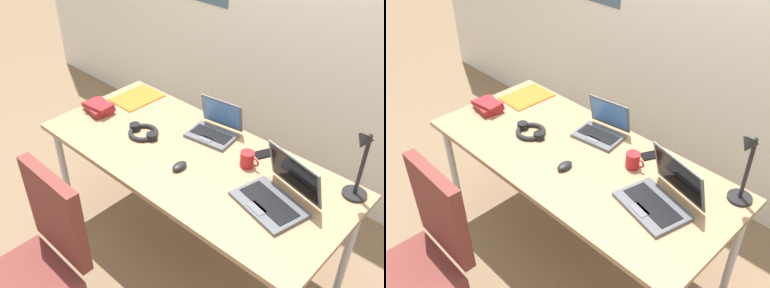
# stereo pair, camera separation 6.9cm
# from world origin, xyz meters

# --- Properties ---
(ground_plane) EXTENTS (12.00, 12.00, 0.00)m
(ground_plane) POSITION_xyz_m (0.00, 0.00, 0.00)
(ground_plane) COLOR #7A6047
(wall_back) EXTENTS (6.00, 0.13, 2.60)m
(wall_back) POSITION_xyz_m (-0.00, 1.10, 1.30)
(wall_back) COLOR silver
(wall_back) RESTS_ON ground_plane
(desk) EXTENTS (1.80, 0.80, 0.74)m
(desk) POSITION_xyz_m (0.00, 0.00, 0.68)
(desk) COLOR #9E7A56
(desk) RESTS_ON ground_plane
(desk_lamp) EXTENTS (0.12, 0.18, 0.40)m
(desk_lamp) POSITION_xyz_m (0.80, 0.28, 0.94)
(desk_lamp) COLOR black
(desk_lamp) RESTS_ON desk
(laptop_front_left) EXTENTS (0.40, 0.37, 0.24)m
(laptop_front_left) POSITION_xyz_m (0.55, 0.00, 0.79)
(laptop_front_left) COLOR #515459
(laptop_front_left) RESTS_ON desk
(laptop_near_lamp) EXTENTS (0.30, 0.26, 0.20)m
(laptop_near_lamp) POSITION_xyz_m (-0.05, 0.24, 0.78)
(laptop_near_lamp) COLOR #515459
(laptop_near_lamp) RESTS_ON desk
(computer_mouse) EXTENTS (0.06, 0.10, 0.03)m
(computer_mouse) POSITION_xyz_m (0.03, -0.13, 0.76)
(computer_mouse) COLOR black
(computer_mouse) RESTS_ON desk
(cell_phone) EXTENTS (0.12, 0.15, 0.01)m
(cell_phone) POSITION_xyz_m (0.29, 0.29, 0.74)
(cell_phone) COLOR black
(cell_phone) RESTS_ON desk
(headphones) EXTENTS (0.21, 0.18, 0.04)m
(headphones) POSITION_xyz_m (-0.35, -0.04, 0.76)
(headphones) COLOR black
(headphones) RESTS_ON desk
(book_stack) EXTENTS (0.21, 0.17, 0.07)m
(book_stack) POSITION_xyz_m (-0.75, -0.06, 0.77)
(book_stack) COLOR maroon
(book_stack) RESTS_ON desk
(paper_folder_far_corner) EXTENTS (0.24, 0.32, 0.01)m
(paper_folder_far_corner) POSITION_xyz_m (-0.71, 0.22, 0.74)
(paper_folder_far_corner) COLOR orange
(paper_folder_far_corner) RESTS_ON desk
(coffee_mug) EXTENTS (0.11, 0.08, 0.09)m
(coffee_mug) POSITION_xyz_m (0.28, 0.14, 0.78)
(coffee_mug) COLOR #B21E23
(coffee_mug) RESTS_ON desk
(office_chair) EXTENTS (0.52, 0.54, 0.97)m
(office_chair) POSITION_xyz_m (-0.17, -0.93, 0.40)
(office_chair) COLOR black
(office_chair) RESTS_ON ground_plane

